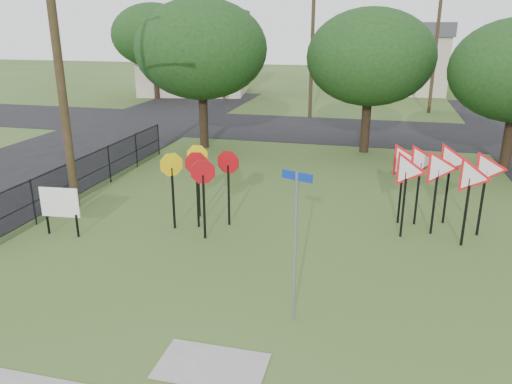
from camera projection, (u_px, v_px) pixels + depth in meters
ground at (246, 300)px, 11.40m from camera, size 140.00×140.00×0.00m
street_left at (55, 159)px, 23.36m from camera, size 8.00×50.00×0.02m
street_far at (333, 130)px, 29.79m from camera, size 60.00×8.00×0.02m
curb_pad at (212, 366)px, 9.19m from camera, size 2.00×1.20×0.02m
street_name_sign at (295, 239)px, 10.09m from camera, size 0.64×0.26×3.28m
stop_sign_cluster at (200, 171)px, 15.01m from camera, size 2.21×1.84×2.41m
yield_sign_cluster at (439, 170)px, 14.62m from camera, size 3.44×2.17×2.64m
info_board at (60, 204)px, 14.62m from camera, size 1.19×0.15×1.49m
utility_pole_main at (59, 51)px, 15.54m from camera, size 3.55×0.33×10.00m
far_pole_a at (312, 47)px, 32.46m from camera, size 1.40×0.24×9.00m
far_pole_b at (435, 50)px, 34.38m from camera, size 1.40×0.24×8.50m
far_pole_c at (223, 43)px, 39.82m from camera, size 1.40×0.24×9.00m
fence_run at (94, 171)px, 18.65m from camera, size 0.05×11.55×1.50m
house_left at (194, 52)px, 44.73m from camera, size 10.58×8.88×7.20m
house_mid at (400, 57)px, 46.25m from camera, size 8.40×8.40×6.20m
tree_near_left at (201, 49)px, 24.11m from camera, size 6.40×6.40×7.27m
tree_near_mid at (370, 57)px, 23.29m from camera, size 6.00×6.00×6.80m
tree_far_left at (153, 35)px, 41.03m from camera, size 6.80×6.80×7.73m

